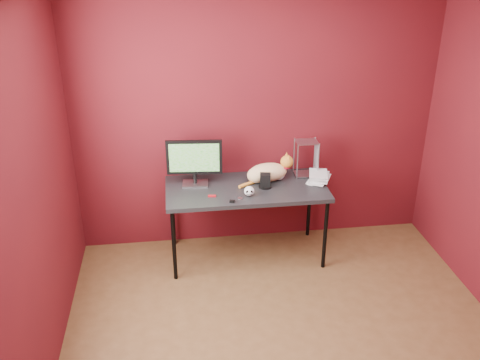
{
  "coord_description": "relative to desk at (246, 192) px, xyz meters",
  "views": [
    {
      "loc": [
        -0.8,
        -3.06,
        2.94
      ],
      "look_at": [
        -0.24,
        1.15,
        0.93
      ],
      "focal_mm": 40.0,
      "sensor_mm": 36.0,
      "label": 1
    }
  ],
  "objects": [
    {
      "name": "speaker",
      "position": [
        0.17,
        -0.03,
        0.11
      ],
      "size": [
        0.12,
        0.12,
        0.14
      ],
      "rotation": [
        0.0,
        0.0,
        -0.18
      ],
      "color": "black",
      "rests_on": "desk"
    },
    {
      "name": "monitor",
      "position": [
        -0.47,
        0.12,
        0.3
      ],
      "size": [
        0.52,
        0.19,
        0.45
      ],
      "rotation": [
        0.0,
        0.0,
        -0.09
      ],
      "color": "#A3A2A7",
      "rests_on": "desk"
    },
    {
      "name": "wire_rack",
      "position": [
        0.61,
        0.2,
        0.23
      ],
      "size": [
        0.22,
        0.18,
        0.35
      ],
      "rotation": [
        0.0,
        0.0,
        -0.02
      ],
      "color": "#A3A2A7",
      "rests_on": "desk"
    },
    {
      "name": "washer",
      "position": [
        -0.09,
        -0.22,
        0.05
      ],
      "size": [
        0.05,
        0.05,
        0.0
      ],
      "primitive_type": "cylinder",
      "color": "#A3A2A7",
      "rests_on": "desk"
    },
    {
      "name": "desk",
      "position": [
        0.0,
        0.0,
        0.0
      ],
      "size": [
        1.5,
        0.7,
        0.75
      ],
      "color": "black",
      "rests_on": "ground"
    },
    {
      "name": "pocket_knife",
      "position": [
        -0.34,
        -0.15,
        0.06
      ],
      "size": [
        0.07,
        0.03,
        0.01
      ],
      "primitive_type": "cube",
      "rotation": [
        0.0,
        0.0,
        -0.1
      ],
      "color": "#AC0D16",
      "rests_on": "desk"
    },
    {
      "name": "black_gadget",
      "position": [
        -0.17,
        -0.29,
        0.06
      ],
      "size": [
        0.05,
        0.04,
        0.02
      ],
      "primitive_type": "cube",
      "rotation": [
        0.0,
        0.0,
        -0.36
      ],
      "color": "black",
      "rests_on": "desk"
    },
    {
      "name": "book_stack",
      "position": [
        0.63,
        0.08,
        0.51
      ],
      "size": [
        0.27,
        0.29,
        0.92
      ],
      "rotation": [
        0.0,
        0.0,
        -0.35
      ],
      "color": "beige",
      "rests_on": "desk"
    },
    {
      "name": "room",
      "position": [
        0.15,
        -1.37,
        0.75
      ],
      "size": [
        3.52,
        3.52,
        2.61
      ],
      "color": "#54361C",
      "rests_on": "ground"
    },
    {
      "name": "cat",
      "position": [
        0.22,
        0.11,
        0.14
      ],
      "size": [
        0.55,
        0.27,
        0.26
      ],
      "rotation": [
        0.0,
        0.0,
        0.12
      ],
      "color": "orange",
      "rests_on": "desk"
    },
    {
      "name": "skull_mug",
      "position": [
        -0.0,
        -0.18,
        0.1
      ],
      "size": [
        0.09,
        0.09,
        0.09
      ],
      "rotation": [
        0.0,
        0.0,
        -0.11
      ],
      "color": "white",
      "rests_on": "desk"
    }
  ]
}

